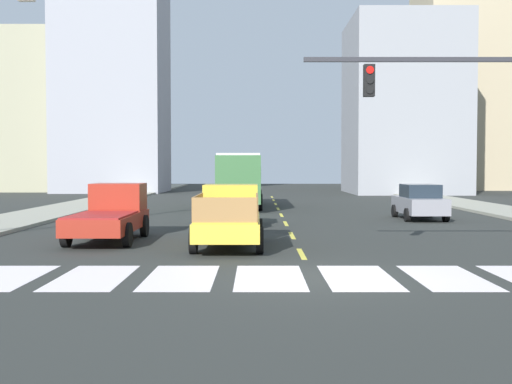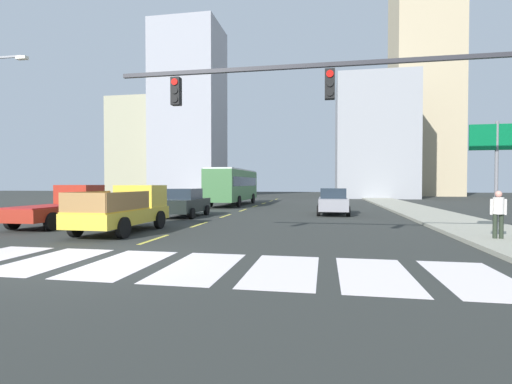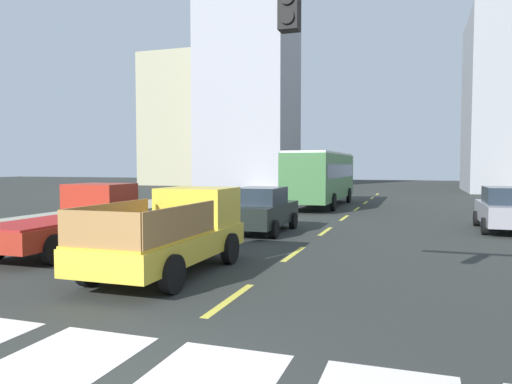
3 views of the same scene
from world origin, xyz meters
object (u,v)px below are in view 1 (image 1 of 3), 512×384
at_px(city_bus, 240,176).
at_px(pickup_dark, 111,214).
at_px(sedan_near_right, 234,206).
at_px(sedan_mid, 419,202).
at_px(pickup_stakebed, 229,217).

bearing_deg(city_bus, pickup_dark, -103.19).
bearing_deg(sedan_near_right, sedan_mid, 17.36).
distance_m(pickup_stakebed, pickup_dark, 4.51).
bearing_deg(city_bus, sedan_near_right, -89.91).
bearing_deg(sedan_mid, pickup_stakebed, -132.72).
distance_m(sedan_near_right, sedan_mid, 9.48).
height_order(pickup_dark, sedan_mid, pickup_dark).
relative_size(pickup_dark, city_bus, 0.48).
distance_m(pickup_dark, sedan_mid, 15.68).
xyz_separation_m(pickup_dark, sedan_near_right, (4.15, 5.42, -0.06)).
relative_size(city_bus, sedan_mid, 2.45).
relative_size(pickup_stakebed, sedan_near_right, 1.18).
distance_m(pickup_dark, sedan_near_right, 6.83).
relative_size(pickup_dark, sedan_mid, 1.18).
bearing_deg(pickup_stakebed, sedan_near_right, 93.05).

